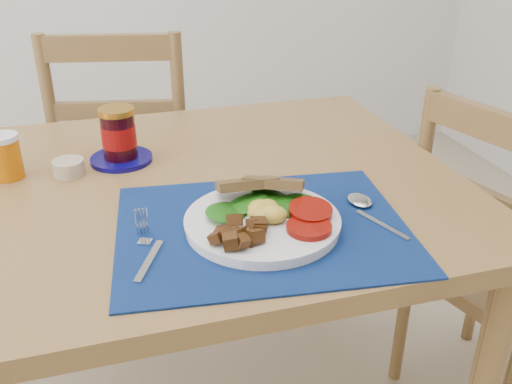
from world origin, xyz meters
TOP-DOWN VIEW (x-y plane):
  - table at (0.00, 0.20)m, footprint 1.40×0.90m
  - chair_far at (0.05, 0.89)m, footprint 0.50×0.49m
  - chair_end at (0.87, 0.11)m, footprint 0.48×0.49m
  - placemat at (0.23, -0.03)m, footprint 0.55×0.45m
  - breakfast_plate at (0.22, -0.03)m, footprint 0.27×0.27m
  - fork at (0.02, -0.05)m, footprint 0.06×0.17m
  - spoon at (0.43, -0.02)m, footprint 0.05×0.18m
  - juice_glass at (-0.22, 0.32)m, footprint 0.06×0.06m
  - ramekin at (-0.10, 0.30)m, footprint 0.07×0.07m
  - jam_on_saucer at (0.01, 0.34)m, footprint 0.14×0.14m

SIDE VIEW (x-z plane):
  - chair_end at x=0.87m, z-range 0.01..1.09m
  - chair_far at x=0.05m, z-range 0.01..1.16m
  - table at x=0.00m, z-range 0.29..1.04m
  - placemat at x=0.23m, z-range 0.75..0.75m
  - fork at x=0.02m, z-range 0.75..0.76m
  - spoon at x=0.43m, z-range 0.75..0.76m
  - ramekin at x=-0.10m, z-range 0.75..0.78m
  - breakfast_plate at x=0.22m, z-range 0.74..0.81m
  - juice_glass at x=-0.22m, z-range 0.75..0.84m
  - jam_on_saucer at x=0.01m, z-range 0.74..0.87m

